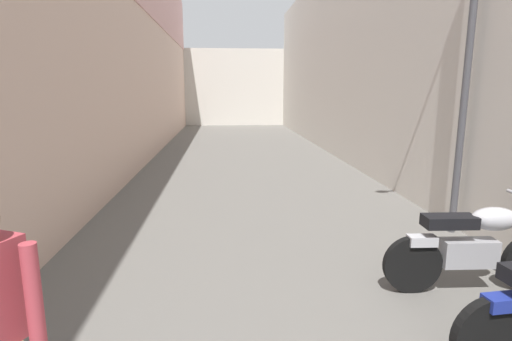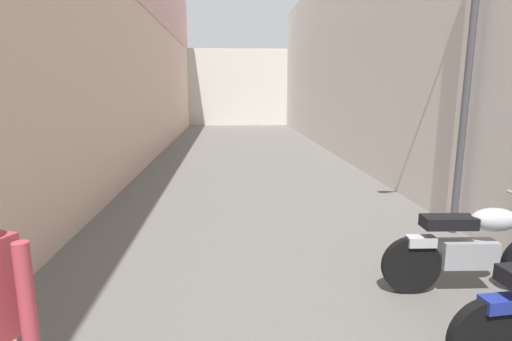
{
  "view_description": "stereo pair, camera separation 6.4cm",
  "coord_description": "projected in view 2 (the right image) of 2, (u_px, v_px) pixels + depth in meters",
  "views": [
    {
      "loc": [
        -0.66,
        1.73,
        2.07
      ],
      "look_at": [
        -0.22,
        7.31,
        0.94
      ],
      "focal_mm": 28.51,
      "sensor_mm": 36.0,
      "label": 1
    },
    {
      "loc": [
        -0.6,
        1.72,
        2.07
      ],
      "look_at": [
        -0.22,
        7.31,
        0.94
      ],
      "focal_mm": 28.51,
      "sensor_mm": 36.0,
      "label": 2
    }
  ],
  "objects": [
    {
      "name": "ground_plane",
      "position": [
        255.0,
        182.0,
        9.25
      ],
      "size": [
        41.45,
        41.45,
        0.0
      ],
      "primitive_type": "plane",
      "color": "#66635E"
    },
    {
      "name": "building_left",
      "position": [
        131.0,
        18.0,
        10.22
      ],
      "size": [
        0.45,
        25.45,
        7.55
      ],
      "color": "beige",
      "rests_on": "ground"
    },
    {
      "name": "building_right",
      "position": [
        363.0,
        50.0,
        10.8
      ],
      "size": [
        0.45,
        25.45,
        6.16
      ],
      "color": "beige",
      "rests_on": "ground"
    },
    {
      "name": "building_far_end",
      "position": [
        238.0,
        87.0,
        24.21
      ],
      "size": [
        8.65,
        2.0,
        4.32
      ],
      "primitive_type": "cube",
      "color": "beige",
      "rests_on": "ground"
    },
    {
      "name": "motorcycle_fifth",
      "position": [
        474.0,
        246.0,
        4.13
      ],
      "size": [
        1.85,
        0.58,
        1.04
      ],
      "color": "black",
      "rests_on": "ground"
    },
    {
      "name": "street_lamp",
      "position": [
        463.0,
        54.0,
        5.47
      ],
      "size": [
        0.79,
        0.18,
        4.29
      ],
      "color": "#47474C",
      "rests_on": "ground"
    }
  ]
}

